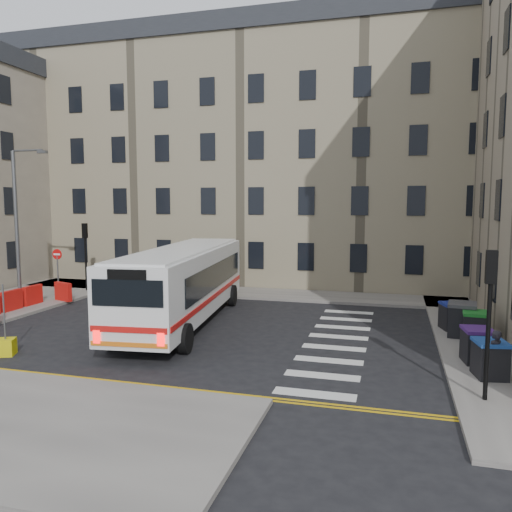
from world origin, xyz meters
The scene contains 17 objects.
ground centered at (0.00, 0.00, 0.00)m, with size 120.00×120.00×0.00m, color black.
pavement_north centered at (-6.00, 8.60, 0.07)m, with size 36.00×3.20×0.15m, color slate.
pavement_east centered at (9.00, 4.00, 0.07)m, with size 2.40×26.00×0.15m, color slate.
terrace_north centered at (-7.00, 15.50, 8.62)m, with size 38.30×10.80×17.20m.
traffic_light_east centered at (8.60, -5.50, 2.87)m, with size 0.28×0.22×4.10m.
traffic_light_nw centered at (-12.00, 6.50, 2.87)m, with size 0.28×0.22×4.10m.
streetlamp centered at (-13.00, 2.00, 4.34)m, with size 0.50×0.22×8.14m.
no_entry_north centered at (-12.50, 4.50, 2.08)m, with size 0.60×0.08×3.00m.
roadworks_barriers centered at (-11.84, 0.50, 0.65)m, with size 1.66×6.26×1.00m.
bus centered at (-3.06, 0.82, 1.95)m, with size 4.27×12.66×3.37m.
wheelie_bin_a centered at (9.04, -3.55, 0.73)m, with size 1.07×1.18×1.15m.
wheelie_bin_b centered at (8.88, -2.11, 0.74)m, with size 1.05×1.17×1.17m.
wheelie_bin_c centered at (9.20, 0.47, 0.76)m, with size 1.03×1.16×1.20m.
wheelie_bin_d centered at (8.81, 1.33, 0.83)m, with size 1.23×1.36×1.35m.
wheelie_bin_e centered at (8.57, 2.36, 0.72)m, with size 1.14×1.23×1.13m.
pedestrian centered at (9.10, -3.83, 0.92)m, with size 0.56×0.37×1.55m, color black.
bollard_chevron centered at (-7.33, -5.31, 0.30)m, with size 0.60×0.60×0.60m, color #CABE0B.
Camera 1 is at (6.08, -19.81, 5.51)m, focal length 35.00 mm.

